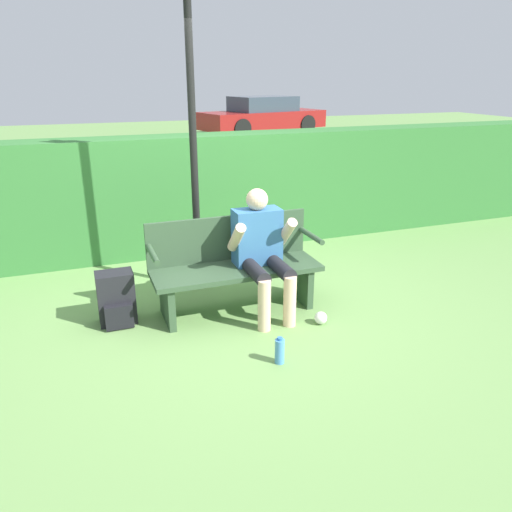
# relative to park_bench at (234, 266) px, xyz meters

# --- Properties ---
(ground_plane) EXTENTS (40.00, 40.00, 0.00)m
(ground_plane) POSITION_rel_park_bench_xyz_m (0.00, -0.07, -0.42)
(ground_plane) COLOR #668E4C
(hedge_back) EXTENTS (12.00, 0.52, 1.38)m
(hedge_back) POSITION_rel_park_bench_xyz_m (0.00, 1.80, 0.28)
(hedge_back) COLOR #337033
(hedge_back) RESTS_ON ground
(park_bench) EXTENTS (1.52, 0.50, 0.84)m
(park_bench) POSITION_rel_park_bench_xyz_m (0.00, 0.00, 0.00)
(park_bench) COLOR #334C33
(park_bench) RESTS_ON ground
(person_seated) EXTENTS (0.56, 0.65, 1.11)m
(person_seated) POSITION_rel_park_bench_xyz_m (0.22, -0.13, 0.19)
(person_seated) COLOR #336699
(person_seated) RESTS_ON ground
(backpack) EXTENTS (0.31, 0.29, 0.47)m
(backpack) POSITION_rel_park_bench_xyz_m (-1.05, 0.06, -0.19)
(backpack) COLOR black
(backpack) RESTS_ON ground
(water_bottle) EXTENTS (0.07, 0.07, 0.21)m
(water_bottle) POSITION_rel_park_bench_xyz_m (0.02, -1.03, -0.32)
(water_bottle) COLOR #4C8CCC
(water_bottle) RESTS_ON ground
(signpost) EXTENTS (0.33, 0.09, 2.98)m
(signpost) POSITION_rel_park_bench_xyz_m (-0.20, 0.57, 1.22)
(signpost) COLOR black
(signpost) RESTS_ON ground
(parked_car) EXTENTS (4.84, 2.73, 1.31)m
(parked_car) POSITION_rel_park_bench_xyz_m (5.45, 13.44, 0.21)
(parked_car) COLOR maroon
(parked_car) RESTS_ON ground
(litter_crumple) EXTENTS (0.11, 0.11, 0.11)m
(litter_crumple) POSITION_rel_park_bench_xyz_m (0.60, -0.58, -0.36)
(litter_crumple) COLOR silver
(litter_crumple) RESTS_ON ground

